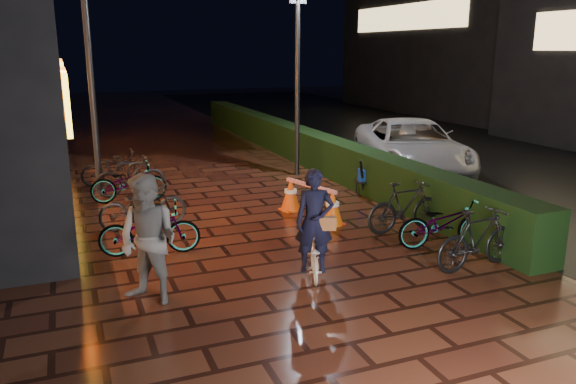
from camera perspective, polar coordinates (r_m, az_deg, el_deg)
name	(u,v)px	position (r m, az deg, el deg)	size (l,w,h in m)	color
ground	(303,258)	(9.47, 1.54, -6.77)	(80.00, 80.00, 0.00)	#381911
asphalt_road	(509,164)	(18.43, 21.57, 2.69)	(11.00, 60.00, 0.01)	black
hedge	(300,144)	(17.73, 1.18, 4.91)	(0.70, 20.00, 1.00)	black
bystander_person	(148,240)	(7.84, -13.99, -4.75)	(0.88, 0.69, 1.81)	#555557
van	(411,147)	(16.05, 12.40, 4.48)	(2.48, 5.37, 1.49)	silver
lamp_post_hedge	(297,77)	(15.29, 0.96, 11.60)	(0.46, 0.14, 4.86)	black
lamp_post_sf	(90,65)	(14.40, -19.50, 12.08)	(0.53, 0.20, 5.52)	black
cyclist	(314,237)	(8.55, 2.68, -4.64)	(0.81, 1.25, 1.70)	white
traffic_barrier	(311,201)	(11.65, 2.31, -0.87)	(0.87, 1.75, 0.71)	#E85C0C
cart_assembly	(366,176)	(13.45, 7.93, 1.60)	(0.61, 0.52, 0.92)	black
parked_bikes_storefront	(132,189)	(12.61, -15.60, 0.25)	(1.92, 6.18, 0.99)	black
parked_bikes_hedge	(440,222)	(10.16, 15.22, -2.96)	(1.86, 2.58, 0.99)	black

